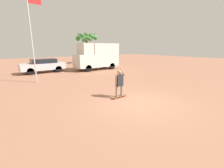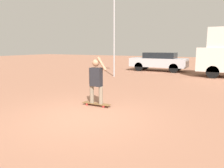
# 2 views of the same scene
# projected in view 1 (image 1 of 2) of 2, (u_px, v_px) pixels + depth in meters

# --- Properties ---
(ground_plane) EXTENTS (80.00, 80.00, 0.00)m
(ground_plane) POSITION_uv_depth(u_px,v_px,m) (138.00, 103.00, 7.64)
(ground_plane) COLOR #A36B51
(skateboard) EXTENTS (1.02, 0.22, 0.09)m
(skateboard) POSITION_uv_depth(u_px,v_px,m) (119.00, 96.00, 8.39)
(skateboard) COLOR brown
(skateboard) RESTS_ON ground_plane
(person_skateboarder) EXTENTS (0.68, 0.24, 1.58)m
(person_skateboarder) POSITION_uv_depth(u_px,v_px,m) (119.00, 81.00, 8.18)
(person_skateboarder) COLOR gray
(person_skateboarder) RESTS_ON skateboard
(camper_van) EXTENTS (5.49, 2.04, 3.20)m
(camper_van) POSITION_uv_depth(u_px,v_px,m) (97.00, 56.00, 18.58)
(camper_van) COLOR black
(camper_van) RESTS_ON ground_plane
(parked_car_silver) EXTENTS (4.56, 1.74, 1.52)m
(parked_car_silver) POSITION_uv_depth(u_px,v_px,m) (43.00, 65.00, 16.48)
(parked_car_silver) COLOR black
(parked_car_silver) RESTS_ON ground_plane
(palm_tree_near_van) EXTENTS (3.82, 3.84, 5.34)m
(palm_tree_near_van) POSITION_uv_depth(u_px,v_px,m) (86.00, 37.00, 24.61)
(palm_tree_near_van) COLOR brown
(palm_tree_near_van) RESTS_ON ground_plane
(flagpole) EXTENTS (1.01, 0.12, 6.76)m
(flagpole) POSITION_uv_depth(u_px,v_px,m) (32.00, 31.00, 11.11)
(flagpole) COLOR #B7B7BC
(flagpole) RESTS_ON ground_plane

